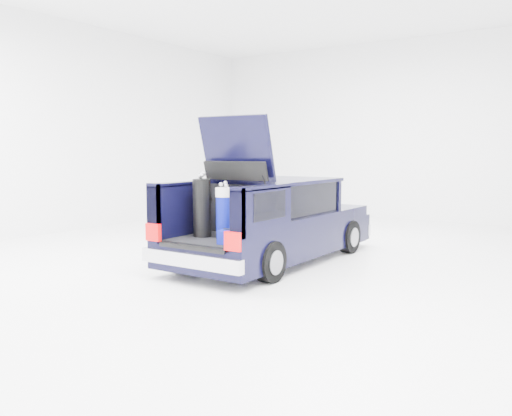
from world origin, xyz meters
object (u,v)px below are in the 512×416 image
Objects in this scene: red_suitcase at (252,220)px; blue_duffel at (234,237)px; blue_golf_bag at (224,212)px; black_golf_bag at (202,208)px; car at (275,222)px.

red_suitcase is 1.32× the size of blue_duffel.
red_suitcase is at bearing 24.72° from blue_golf_bag.
blue_duffel is (0.83, -0.29, -0.35)m from black_golf_bag.
black_golf_bag is 0.94m from blue_duffel.
car is at bearing 59.87° from black_golf_bag.
blue_golf_bag is at bearing -89.34° from car.
blue_golf_bag is (-0.31, -0.32, 0.13)m from red_suitcase.
blue_golf_bag is at bearing 138.85° from blue_duffel.
car is 5.31× the size of blue_golf_bag.
car is at bearing 101.96° from blue_duffel.
blue_golf_bag is 2.04× the size of blue_duffel.
red_suitcase is 0.46m from blue_golf_bag.
blue_duffel is (0.48, -1.88, 0.03)m from car.
blue_duffel is at bearing -75.72° from car.
black_golf_bag is at bearing -153.33° from red_suitcase.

